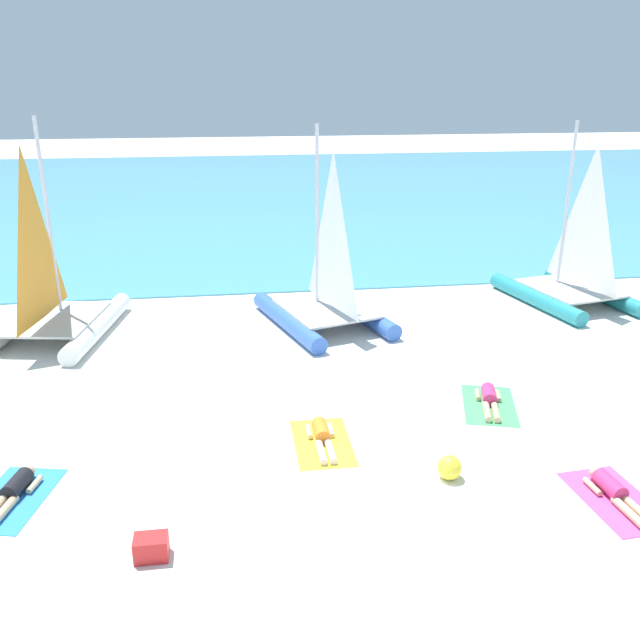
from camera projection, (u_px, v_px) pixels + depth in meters
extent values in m
plane|color=white|center=(298.00, 301.00, 21.44)|extent=(120.00, 120.00, 0.00)
cube|color=#4C9EB7|center=(260.00, 193.00, 40.92)|extent=(120.00, 40.00, 0.05)
cylinder|color=teal|center=(536.00, 298.00, 20.97)|extent=(1.37, 4.20, 0.48)
cylinder|color=teal|center=(593.00, 291.00, 21.69)|extent=(1.37, 4.20, 0.48)
cube|color=silver|center=(570.00, 288.00, 21.06)|extent=(2.72, 3.10, 0.06)
cylinder|color=silver|center=(567.00, 205.00, 20.75)|extent=(0.10, 0.10, 5.00)
pyramid|color=white|center=(589.00, 216.00, 19.93)|extent=(0.53, 2.16, 4.20)
cylinder|color=blue|center=(288.00, 321.00, 19.04)|extent=(1.71, 4.18, 0.48)
cylinder|color=blue|center=(357.00, 310.00, 19.93)|extent=(1.71, 4.18, 0.48)
cube|color=silver|center=(326.00, 308.00, 19.22)|extent=(2.92, 3.24, 0.06)
cylinder|color=silver|center=(317.00, 218.00, 18.88)|extent=(0.10, 0.10, 5.03)
pyramid|color=white|center=(333.00, 230.00, 18.09)|extent=(0.71, 2.13, 4.23)
cylinder|color=white|center=(15.00, 326.00, 18.66)|extent=(1.24, 4.44, 0.51)
cylinder|color=white|center=(98.00, 326.00, 18.60)|extent=(1.24, 4.44, 0.51)
cube|color=silver|center=(52.00, 319.00, 18.33)|extent=(2.76, 3.18, 0.06)
cylinder|color=silver|center=(48.00, 219.00, 18.04)|extent=(0.11, 0.11, 5.26)
pyramid|color=orange|center=(32.00, 233.00, 17.12)|extent=(0.45, 2.29, 4.42)
cube|color=#338CD8|center=(13.00, 499.00, 11.47)|extent=(1.49, 2.09, 0.01)
cylinder|color=black|center=(17.00, 484.00, 11.60)|extent=(0.43, 0.67, 0.30)
sphere|color=#D8AD84|center=(29.00, 471.00, 11.99)|extent=(0.22, 0.22, 0.22)
cylinder|color=#D8AD84|center=(3.00, 511.00, 11.01)|extent=(0.31, 0.79, 0.14)
cylinder|color=#D8AD84|center=(10.00, 483.00, 11.80)|extent=(0.20, 0.46, 0.10)
cylinder|color=#D8AD84|center=(35.00, 484.00, 11.76)|extent=(0.20, 0.46, 0.10)
cube|color=yellow|center=(322.00, 443.00, 13.22)|extent=(1.10, 1.90, 0.01)
cylinder|color=orange|center=(321.00, 431.00, 13.35)|extent=(0.30, 0.62, 0.30)
sphere|color=beige|center=(318.00, 421.00, 13.73)|extent=(0.22, 0.22, 0.22)
cylinder|color=beige|center=(321.00, 452.00, 12.76)|extent=(0.14, 0.78, 0.14)
cylinder|color=beige|center=(330.00, 451.00, 12.78)|extent=(0.14, 0.78, 0.14)
cylinder|color=beige|center=(309.00, 432.00, 13.50)|extent=(0.10, 0.45, 0.10)
cylinder|color=beige|center=(331.00, 430.00, 13.55)|extent=(0.10, 0.45, 0.10)
cube|color=#4CB266|center=(489.00, 405.00, 14.72)|extent=(1.58, 2.13, 0.01)
cylinder|color=#D83372|center=(489.00, 394.00, 14.86)|extent=(0.46, 0.68, 0.30)
sphere|color=#D8AD84|center=(487.00, 386.00, 15.24)|extent=(0.22, 0.22, 0.22)
cylinder|color=#D8AD84|center=(487.00, 411.00, 14.29)|extent=(0.35, 0.79, 0.14)
cylinder|color=#D8AD84|center=(496.00, 412.00, 14.27)|extent=(0.35, 0.79, 0.14)
cylinder|color=#D8AD84|center=(478.00, 394.00, 15.06)|extent=(0.22, 0.46, 0.10)
cylinder|color=#D8AD84|center=(498.00, 396.00, 15.00)|extent=(0.22, 0.46, 0.10)
cube|color=#D84C99|center=(616.00, 500.00, 11.44)|extent=(1.26, 1.99, 0.01)
cylinder|color=#D83372|center=(610.00, 485.00, 11.57)|extent=(0.35, 0.64, 0.30)
sphere|color=#D8AD84|center=(596.00, 472.00, 11.95)|extent=(0.22, 0.22, 0.22)
cylinder|color=#D8AD84|center=(629.00, 513.00, 10.98)|extent=(0.21, 0.79, 0.14)
cylinder|color=#D8AD84|center=(639.00, 511.00, 11.02)|extent=(0.21, 0.79, 0.14)
cylinder|color=#D8AD84|center=(592.00, 486.00, 11.70)|extent=(0.14, 0.46, 0.10)
cylinder|color=#D8AD84|center=(615.00, 483.00, 11.79)|extent=(0.14, 0.46, 0.10)
sphere|color=yellow|center=(450.00, 467.00, 12.00)|extent=(0.44, 0.44, 0.44)
cube|color=red|center=(151.00, 547.00, 10.03)|extent=(0.50, 0.36, 0.36)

